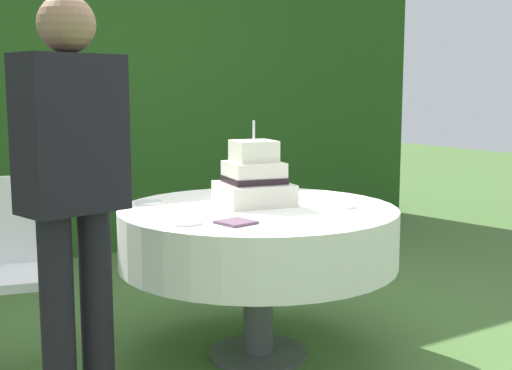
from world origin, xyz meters
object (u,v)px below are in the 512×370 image
serving_plate_left (149,202)px  garden_chair (3,258)px  cake_table (258,235)px  standing_person (73,189)px  serving_plate_far (185,222)px  wedding_cake (254,179)px  napkin_stack (236,222)px  serving_plate_near (343,206)px

serving_plate_left → garden_chair: (-0.68, 0.05, -0.19)m
cake_table → garden_chair: 1.15m
garden_chair → cake_table: bearing=-21.6°
standing_person → serving_plate_left: bearing=49.4°
serving_plate_far → standing_person: bearing=-165.5°
standing_person → serving_plate_far: bearing=14.5°
serving_plate_far → cake_table: bearing=19.8°
wedding_cake → garden_chair: bearing=163.2°
serving_plate_far → garden_chair: bearing=135.5°
napkin_stack → cake_table: bearing=44.2°
napkin_stack → wedding_cake: bearing=49.1°
serving_plate_far → garden_chair: 0.87m
standing_person → cake_table: bearing=17.1°
serving_plate_near → napkin_stack: (-0.62, -0.07, 0.00)m
napkin_stack → standing_person: standing_person is taller
wedding_cake → serving_plate_near: 0.44m
wedding_cake → garden_chair: size_ratio=0.46×
serving_plate_far → napkin_stack: 0.21m
napkin_stack → serving_plate_left: bearing=99.1°
cake_table → napkin_stack: size_ratio=9.72×
serving_plate_near → standing_person: 1.32m
cake_table → serving_plate_near: (0.34, -0.21, 0.14)m
serving_plate_far → standing_person: standing_person is taller
standing_person → wedding_cake: bearing=21.2°
cake_table → standing_person: (-0.97, -0.30, 0.34)m
serving_plate_near → napkin_stack: bearing=-174.0°
cake_table → serving_plate_left: 0.56m
garden_chair → serving_plate_far: bearing=-44.5°
serving_plate_far → napkin_stack: (0.18, -0.11, 0.00)m
cake_table → garden_chair: garden_chair is taller
serving_plate_far → serving_plate_left: (0.07, 0.54, 0.00)m
standing_person → garden_chair: bearing=98.1°
serving_plate_near → garden_chair: 1.56m
wedding_cake → standing_person: bearing=-158.8°
serving_plate_near → napkin_stack: size_ratio=0.93×
cake_table → napkin_stack: 0.43m
cake_table → serving_plate_near: size_ratio=10.40×
serving_plate_left → garden_chair: 0.71m
garden_chair → wedding_cake: bearing=-16.8°
serving_plate_left → garden_chair: size_ratio=0.15×
cake_table → serving_plate_far: serving_plate_far is taller
wedding_cake → napkin_stack: size_ratio=3.00×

